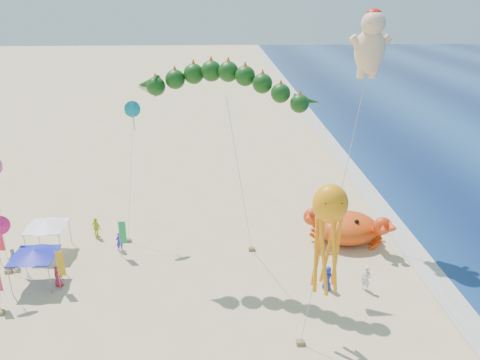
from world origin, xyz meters
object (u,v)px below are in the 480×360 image
crab_inflatable (347,227)px  canopy_white (46,224)px  dragon_kite (224,89)px  canopy_blue (34,253)px  octopus_kite (328,231)px  cherub_kite (371,42)px

crab_inflatable → canopy_white: size_ratio=2.23×
dragon_kite → canopy_white: dragon_kite is taller
canopy_blue → octopus_kite: bearing=-19.2°
crab_inflatable → cherub_kite: size_ratio=0.38×
canopy_blue → crab_inflatable: bearing=11.6°
dragon_kite → canopy_blue: (-13.42, -2.12, -10.88)m
octopus_kite → canopy_white: size_ratio=3.18×
crab_inflatable → cherub_kite: cherub_kite is taller
cherub_kite → canopy_blue: cherub_kite is taller
crab_inflatable → octopus_kite: octopus_kite is taller
dragon_kite → canopy_white: (-14.02, 2.28, -10.88)m
crab_inflatable → canopy_blue: 24.02m
canopy_blue → canopy_white: size_ratio=1.02×
dragon_kite → canopy_blue: bearing=-171.0°
dragon_kite → canopy_blue: size_ratio=4.57×
dragon_kite → cherub_kite: 12.60m
canopy_white → cherub_kite: bearing=6.3°
octopus_kite → dragon_kite: bearing=122.1°
crab_inflatable → canopy_blue: (-23.50, -4.83, 1.09)m
cherub_kite → octopus_kite: bearing=-112.8°
crab_inflatable → canopy_white: bearing=-179.0°
crab_inflatable → canopy_blue: bearing=-168.4°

